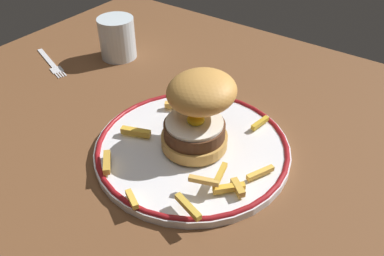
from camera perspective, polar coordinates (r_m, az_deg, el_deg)
name	(u,v)px	position (r cm, az deg, el deg)	size (l,w,h in cm)	color
ground_plane	(205,167)	(61.78, 1.93, -5.63)	(116.70, 91.54, 4.00)	brown
dinner_plate	(192,148)	(60.88, 0.00, -2.80)	(29.61, 29.61, 1.60)	silver
burger	(198,110)	(57.55, 0.88, 2.58)	(14.38, 14.46, 11.29)	#C79245
fries_pile	(187,153)	(57.84, -0.66, -3.52)	(23.47, 27.00, 2.18)	gold
water_glass	(118,40)	(86.94, -10.57, 12.17)	(7.48, 7.48, 8.54)	silver
fork	(51,63)	(89.23, -19.43, 8.74)	(14.01, 6.19, 0.36)	silver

